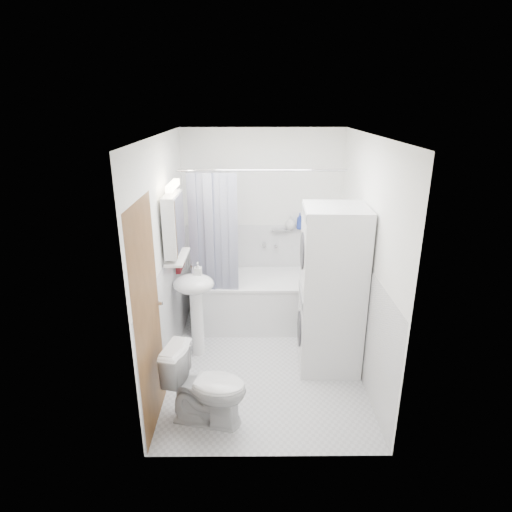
{
  "coord_description": "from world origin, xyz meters",
  "views": [
    {
      "loc": [
        -0.12,
        -3.98,
        2.69
      ],
      "look_at": [
        -0.09,
        0.15,
        1.19
      ],
      "focal_mm": 30.0,
      "sensor_mm": 36.0,
      "label": 1
    }
  ],
  "objects_px": {
    "bathtub": "(261,298)",
    "toilet": "(207,386)",
    "washer_dryer": "(331,290)",
    "sink": "(195,296)"
  },
  "relations": [
    {
      "from": "toilet",
      "to": "bathtub",
      "type": "bearing_deg",
      "value": -2.71
    },
    {
      "from": "sink",
      "to": "toilet",
      "type": "distance_m",
      "value": 1.16
    },
    {
      "from": "washer_dryer",
      "to": "toilet",
      "type": "bearing_deg",
      "value": -142.09
    },
    {
      "from": "bathtub",
      "to": "sink",
      "type": "bearing_deg",
      "value": -135.84
    },
    {
      "from": "bathtub",
      "to": "toilet",
      "type": "xyz_separation_m",
      "value": [
        -0.5,
        -1.79,
        0.01
      ]
    },
    {
      "from": "sink",
      "to": "toilet",
      "type": "height_order",
      "value": "sink"
    },
    {
      "from": "sink",
      "to": "washer_dryer",
      "type": "height_order",
      "value": "washer_dryer"
    },
    {
      "from": "washer_dryer",
      "to": "toilet",
      "type": "height_order",
      "value": "washer_dryer"
    },
    {
      "from": "toilet",
      "to": "washer_dryer",
      "type": "bearing_deg",
      "value": -41.45
    },
    {
      "from": "bathtub",
      "to": "toilet",
      "type": "bearing_deg",
      "value": -105.62
    }
  ]
}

